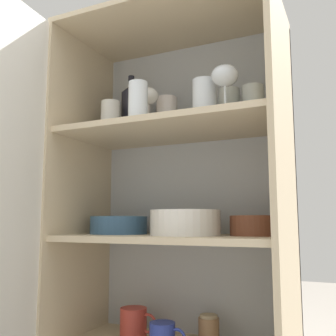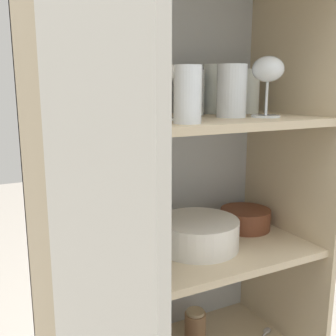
# 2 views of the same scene
# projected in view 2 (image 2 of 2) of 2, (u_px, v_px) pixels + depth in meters

# --- Properties ---
(cupboard_back_panel) EXTENTS (0.75, 0.02, 1.37)m
(cupboard_back_panel) POSITION_uv_depth(u_px,v_px,m) (152.00, 217.00, 1.24)
(cupboard_back_panel) COLOR #B2B7BC
(cupboard_back_panel) RESTS_ON ground_plane
(cupboard_side_left) EXTENTS (0.02, 0.41, 1.37)m
(cupboard_side_left) POSITION_uv_depth(u_px,v_px,m) (44.00, 266.00, 0.90)
(cupboard_side_left) COLOR #CCB793
(cupboard_side_left) RESTS_ON ground_plane
(cupboard_side_right) EXTENTS (0.02, 0.41, 1.37)m
(cupboard_side_right) POSITION_uv_depth(u_px,v_px,m) (284.00, 218.00, 1.23)
(cupboard_side_right) COLOR #CCB793
(cupboard_side_right) RESTS_ON ground_plane
(shelf_board_middle) EXTENTS (0.71, 0.37, 0.02)m
(shelf_board_middle) POSITION_uv_depth(u_px,v_px,m) (182.00, 254.00, 1.08)
(shelf_board_middle) COLOR beige
(shelf_board_upper) EXTENTS (0.71, 0.37, 0.02)m
(shelf_board_upper) POSITION_uv_depth(u_px,v_px,m) (183.00, 122.00, 1.00)
(shelf_board_upper) COLOR beige
(tumbler_glass_0) EXTENTS (0.07, 0.07, 0.14)m
(tumbler_glass_0) POSITION_uv_depth(u_px,v_px,m) (215.00, 89.00, 1.16)
(tumbler_glass_0) COLOR white
(tumbler_glass_0) RESTS_ON shelf_board_upper
(tumbler_glass_1) EXTENTS (0.08, 0.08, 0.14)m
(tumbler_glass_1) POSITION_uv_depth(u_px,v_px,m) (232.00, 91.00, 1.02)
(tumbler_glass_1) COLOR white
(tumbler_glass_1) RESTS_ON shelf_board_upper
(tumbler_glass_2) EXTENTS (0.07, 0.07, 0.13)m
(tumbler_glass_2) POSITION_uv_depth(u_px,v_px,m) (247.00, 91.00, 1.17)
(tumbler_glass_2) COLOR white
(tumbler_glass_2) RESTS_ON shelf_board_upper
(tumbler_glass_3) EXTENTS (0.07, 0.07, 0.13)m
(tumbler_glass_3) POSITION_uv_depth(u_px,v_px,m) (192.00, 93.00, 1.11)
(tumbler_glass_3) COLOR white
(tumbler_glass_3) RESTS_ON shelf_board_upper
(tumbler_glass_4) EXTENTS (0.07, 0.07, 0.12)m
(tumbler_glass_4) POSITION_uv_depth(u_px,v_px,m) (89.00, 95.00, 0.88)
(tumbler_glass_4) COLOR white
(tumbler_glass_4) RESTS_ON shelf_board_upper
(tumbler_glass_5) EXTENTS (0.08, 0.08, 0.13)m
(tumbler_glass_5) POSITION_uv_depth(u_px,v_px,m) (153.00, 92.00, 1.03)
(tumbler_glass_5) COLOR silver
(tumbler_glass_5) RESTS_ON shelf_board_upper
(tumbler_glass_6) EXTENTS (0.06, 0.06, 0.13)m
(tumbler_glass_6) POSITION_uv_depth(u_px,v_px,m) (188.00, 95.00, 0.85)
(tumbler_glass_6) COLOR white
(tumbler_glass_6) RESTS_ON shelf_board_upper
(tumbler_glass_7) EXTENTS (0.07, 0.07, 0.15)m
(tumbler_glass_7) POSITION_uv_depth(u_px,v_px,m) (128.00, 89.00, 0.96)
(tumbler_glass_7) COLOR silver
(tumbler_glass_7) RESTS_ON shelf_board_upper
(wine_glass_0) EXTENTS (0.08, 0.08, 0.16)m
(wine_glass_0) POSITION_uv_depth(u_px,v_px,m) (268.00, 73.00, 1.01)
(wine_glass_0) COLOR white
(wine_glass_0) RESTS_ON shelf_board_upper
(wine_glass_1) EXTENTS (0.07, 0.07, 0.14)m
(wine_glass_1) POSITION_uv_depth(u_px,v_px,m) (160.00, 76.00, 0.93)
(wine_glass_1) COLOR white
(wine_glass_1) RESTS_ON shelf_board_upper
(wine_bottle) EXTENTS (0.07, 0.07, 0.24)m
(wine_bottle) POSITION_uv_depth(u_px,v_px,m) (93.00, 75.00, 0.96)
(wine_bottle) COLOR black
(wine_bottle) RESTS_ON shelf_board_upper
(plate_stack_white) EXTENTS (0.23, 0.23, 0.08)m
(plate_stack_white) POSITION_uv_depth(u_px,v_px,m) (198.00, 233.00, 1.09)
(plate_stack_white) COLOR white
(plate_stack_white) RESTS_ON shelf_board_middle
(mixing_bowl_large) EXTENTS (0.20, 0.20, 0.06)m
(mixing_bowl_large) POSITION_uv_depth(u_px,v_px,m) (101.00, 250.00, 1.00)
(mixing_bowl_large) COLOR #33567A
(mixing_bowl_large) RESTS_ON shelf_board_middle
(serving_bowl_small) EXTENTS (0.16, 0.16, 0.06)m
(serving_bowl_small) POSITION_uv_depth(u_px,v_px,m) (245.00, 218.00, 1.24)
(serving_bowl_small) COLOR brown
(serving_bowl_small) RESTS_ON shelf_board_middle
(storage_jar) EXTENTS (0.07, 0.07, 0.10)m
(storage_jar) POSITION_uv_depth(u_px,v_px,m) (195.00, 325.00, 1.25)
(storage_jar) COLOR #99704C
(storage_jar) RESTS_ON shelf_board_lower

